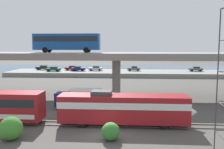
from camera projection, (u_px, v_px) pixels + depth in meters
The scene contains 18 objects.
ground_plane at pixel (107, 137), 26.80m from camera, with size 260.00×260.00×0.00m, color #4C4944.
rail_strip_near at pixel (109, 126), 30.03m from camera, with size 110.00×0.12×0.12m, color #59544C.
rail_strip_far at pixel (110, 123), 31.47m from camera, with size 110.00×0.12×0.12m, color #59544C.
train_locomotive at pixel (130, 107), 30.35m from camera, with size 16.38×3.04×4.18m.
highway_overpass at pixel (116, 57), 45.76m from camera, with size 96.00×10.01×8.22m.
transit_bus_on_overpass at pixel (67, 41), 46.44m from camera, with size 12.00×2.68×3.40m.
service_truck_west at pixel (80, 98), 38.29m from camera, with size 6.80×2.46×3.04m.
pier_parking_lot at pixel (122, 73), 81.23m from camera, with size 72.06×13.61×1.28m, color gray.
parked_car_0 at pixel (43, 67), 85.77m from camera, with size 4.61×2.00×1.50m.
parked_car_1 at pixel (196, 69), 80.84m from camera, with size 4.20×1.88×1.50m.
parked_car_2 at pixel (72, 68), 84.24m from camera, with size 4.28×1.92×1.50m.
parked_car_3 at pixel (134, 68), 82.26m from camera, with size 4.09×1.95×1.50m.
parked_car_4 at pixel (53, 69), 80.41m from camera, with size 4.54×1.84×1.50m.
parked_car_5 at pixel (96, 68), 82.68m from camera, with size 4.42×1.99×1.50m.
parked_car_6 at pixel (78, 69), 81.81m from camera, with size 4.46×2.00×1.50m.
harbor_water at pixel (124, 69), 104.10m from camera, with size 140.00×36.00×0.01m, color #385B7A.
shrub_left at pixel (11, 128), 25.80m from camera, with size 2.38×2.38×2.38m, color #3C7F2B.
shrub_right at pixel (111, 131), 25.67m from camera, with size 1.85×1.85×1.85m, color #34782E.
Camera 1 is at (2.32, -25.76, 9.60)m, focal length 40.89 mm.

